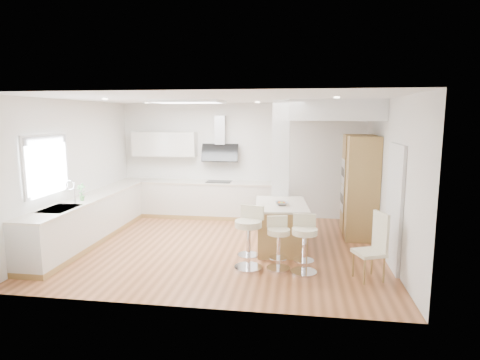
% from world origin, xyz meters
% --- Properties ---
extents(ground, '(6.00, 6.00, 0.00)m').
position_xyz_m(ground, '(0.00, 0.00, 0.00)').
color(ground, '#AC693F').
rests_on(ground, ground).
extents(ceiling, '(6.00, 5.00, 0.02)m').
position_xyz_m(ceiling, '(0.00, 0.00, 0.00)').
color(ceiling, white).
rests_on(ceiling, ground).
extents(wall_back, '(6.00, 0.04, 2.80)m').
position_xyz_m(wall_back, '(0.00, 2.50, 1.40)').
color(wall_back, silver).
rests_on(wall_back, ground).
extents(wall_left, '(0.04, 5.00, 2.80)m').
position_xyz_m(wall_left, '(-3.00, 0.00, 1.40)').
color(wall_left, silver).
rests_on(wall_left, ground).
extents(wall_right, '(0.04, 5.00, 2.80)m').
position_xyz_m(wall_right, '(3.00, 0.00, 1.40)').
color(wall_right, silver).
rests_on(wall_right, ground).
extents(skylight, '(4.10, 2.10, 0.06)m').
position_xyz_m(skylight, '(-0.79, 0.60, 2.77)').
color(skylight, silver).
rests_on(skylight, ground).
extents(window_left, '(0.06, 1.28, 1.07)m').
position_xyz_m(window_left, '(-2.96, -0.90, 1.69)').
color(window_left, white).
rests_on(window_left, ground).
extents(doorway_right, '(0.05, 1.00, 2.10)m').
position_xyz_m(doorway_right, '(2.97, -0.60, 1.00)').
color(doorway_right, '#4E483D').
rests_on(doorway_right, ground).
extents(counter_left, '(0.63, 4.50, 1.35)m').
position_xyz_m(counter_left, '(-2.70, 0.23, 0.46)').
color(counter_left, '#A58147').
rests_on(counter_left, ground).
extents(counter_back, '(3.62, 0.63, 2.50)m').
position_xyz_m(counter_back, '(-0.91, 2.22, 0.70)').
color(counter_back, '#A58147').
rests_on(counter_back, ground).
extents(pillar, '(0.35, 0.35, 2.80)m').
position_xyz_m(pillar, '(1.05, 0.95, 1.40)').
color(pillar, silver).
rests_on(pillar, ground).
extents(soffit, '(1.78, 2.20, 0.40)m').
position_xyz_m(soffit, '(2.10, 1.40, 2.60)').
color(soffit, white).
rests_on(soffit, ground).
extents(oven_column, '(0.63, 1.21, 2.10)m').
position_xyz_m(oven_column, '(2.68, 1.23, 1.05)').
color(oven_column, '#A58147').
rests_on(oven_column, ground).
extents(peninsula, '(1.07, 1.50, 0.93)m').
position_xyz_m(peninsula, '(1.11, 0.10, 0.44)').
color(peninsula, '#A58147').
rests_on(peninsula, ground).
extents(bar_stool_a, '(0.57, 0.57, 1.03)m').
position_xyz_m(bar_stool_a, '(0.63, -1.00, 0.58)').
color(bar_stool_a, silver).
rests_on(bar_stool_a, ground).
extents(bar_stool_b, '(0.47, 0.47, 0.87)m').
position_xyz_m(bar_stool_b, '(1.11, -0.97, 0.49)').
color(bar_stool_b, silver).
rests_on(bar_stool_b, ground).
extents(bar_stool_c, '(0.44, 0.44, 0.94)m').
position_xyz_m(bar_stool_c, '(1.53, -1.07, 0.53)').
color(bar_stool_c, silver).
rests_on(bar_stool_c, ground).
extents(dining_chair, '(0.53, 0.53, 1.05)m').
position_xyz_m(dining_chair, '(2.59, -1.18, 0.56)').
color(dining_chair, beige).
rests_on(dining_chair, ground).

